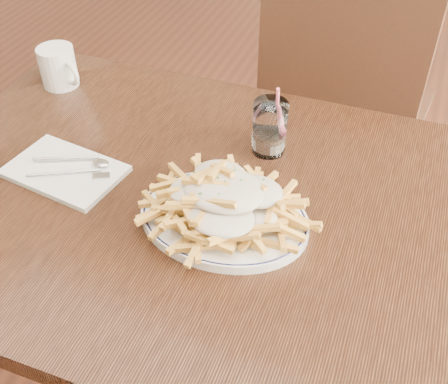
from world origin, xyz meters
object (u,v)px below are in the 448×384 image
at_px(chair_far, 343,101).
at_px(coffee_mug, 59,67).
at_px(water_glass, 269,130).
at_px(table, 218,232).
at_px(loaded_fries, 224,196).
at_px(fries_plate, 224,218).

height_order(chair_far, coffee_mug, chair_far).
height_order(chair_far, water_glass, chair_far).
distance_m(table, loaded_fries, 0.15).
relative_size(table, water_glass, 8.05).
bearing_deg(fries_plate, chair_far, 84.56).
bearing_deg(loaded_fries, chair_far, 84.56).
distance_m(loaded_fries, water_glass, 0.23).
relative_size(table, fries_plate, 3.40).
distance_m(table, fries_plate, 0.10).
bearing_deg(table, loaded_fries, -56.48).
height_order(fries_plate, water_glass, water_glass).
bearing_deg(chair_far, coffee_mug, -140.13).
distance_m(table, water_glass, 0.22).
xyz_separation_m(loaded_fries, coffee_mug, (-0.52, 0.30, -0.02)).
bearing_deg(loaded_fries, table, 123.52).
bearing_deg(table, water_glass, 77.41).
height_order(table, loaded_fries, loaded_fries).
bearing_deg(water_glass, table, -102.59).
bearing_deg(coffee_mug, chair_far, 39.87).
xyz_separation_m(table, coffee_mug, (-0.49, 0.25, 0.12)).
relative_size(fries_plate, water_glass, 2.37).
relative_size(chair_far, fries_plate, 2.73).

